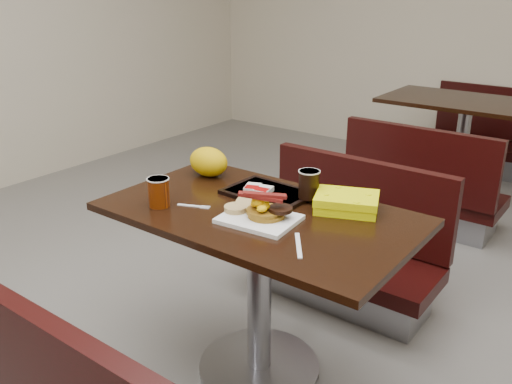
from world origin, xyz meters
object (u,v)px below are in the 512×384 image
Objects in this scene: table_near at (259,295)px; platter at (259,219)px; bench_far_n at (486,132)px; bench_near_n at (341,238)px; pancake_stack at (266,213)px; coffee_cup_far at (309,184)px; hashbrown_sleeve_right at (264,191)px; bench_far_s at (427,175)px; fork at (189,206)px; tray at (268,193)px; table_far at (461,149)px; coffee_cup_near at (159,192)px; paper_bag at (209,162)px; clamshell at (347,202)px; knife at (298,245)px; hashbrown_sleeve_left at (253,188)px.

platter is at bearing -54.19° from table_near.
bench_far_n is 3.40m from platter.
bench_near_n is 2.60m from bench_far_n.
coffee_cup_far is at bearing 84.23° from pancake_stack.
platter is 0.29m from coffee_cup_far.
hashbrown_sleeve_right is (-0.07, -0.57, 0.42)m from bench_near_n.
coffee_cup_far is (0.10, -0.50, 0.46)m from bench_near_n.
bench_far_s is 2.08m from fork.
tray is at bearing -166.78° from coffee_cup_far.
coffee_cup_near reaches higher than table_far.
table_near is at bearing 141.99° from pancake_stack.
coffee_cup_near is (-0.34, -0.90, 0.45)m from bench_near_n.
pancake_stack is 0.73× the size of paper_bag.
coffee_cup_far is 0.17m from clamshell.
tray reaches higher than knife.
knife is 1.64× the size of coffee_cup_far.
bench_far_s is 1.77m from clamshell.
table_far is 2.48m from tray.
bench_far_s is at bearing 93.36° from coffee_cup_far.
bench_far_n is 5.27× the size of paper_bag.
table_far is 2.51m from hashbrown_sleeve_left.
table_far is 5.06× the size of clamshell.
bench_far_n is at bearing 91.27° from pancake_stack.
platter is 1.98× the size of pancake_stack.
bench_far_s is 2.12m from knife.
bench_near_n and bench_far_n have the same top height.
pancake_stack is (0.02, 0.02, 0.02)m from platter.
hashbrown_sleeve_left is at bearing -147.14° from tray.
pancake_stack is at bearing 18.37° from coffee_cup_near.
fork is at bearing -176.08° from platter.
coffee_cup_far is at bearing 161.11° from clamshell.
clamshell reaches higher than hashbrown_sleeve_left.
bench_near_n is 0.81m from paper_bag.
platter is 3.35× the size of hashbrown_sleeve_left.
bench_far_s is 5.41× the size of knife.
hashbrown_sleeve_left is (-0.13, -3.18, 0.42)m from bench_far_n.
bench_far_s is 1.77m from coffee_cup_far.
hashbrown_sleeve_left is at bearing -160.82° from knife.
clamshell reaches higher than pancake_stack.
clamshell is at bearing 10.15° from fork.
bench_far_n is at bearing 90.00° from bench_far_s.
hashbrown_sleeve_right is 0.36m from paper_bag.
hashbrown_sleeve_left is at bearing 135.55° from table_near.
hashbrown_sleeve_right is at bearing -92.34° from bench_far_s.
hashbrown_sleeve_left is 0.31m from paper_bag.
paper_bag is (-0.43, 0.19, 0.44)m from table_near.
fork is (0.09, 0.07, -0.06)m from coffee_cup_near.
platter is 1.48× the size of knife.
bench_near_n is at bearing 162.35° from knife.
tray is (-0.07, 0.16, 0.38)m from table_near.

